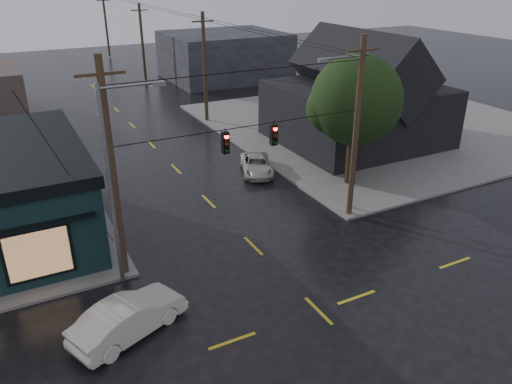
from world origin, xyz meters
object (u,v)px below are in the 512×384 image
corner_tree (356,101)px  utility_pole_ne (349,215)px  suv_silver (257,165)px  utility_pole_nw (126,274)px  sedan_cream (129,317)px

corner_tree → utility_pole_ne: corner_tree is taller
suv_silver → utility_pole_nw: bearing=-123.1°
utility_pole_nw → utility_pole_ne: 13.00m
corner_tree → suv_silver: 8.18m
corner_tree → utility_pole_ne: 7.30m
suv_silver → utility_pole_ne: bearing=-57.5°
utility_pole_ne → suv_silver: utility_pole_ne is taller
utility_pole_nw → suv_silver: bearing=36.2°
utility_pole_nw → utility_pole_ne: same height
utility_pole_ne → suv_silver: 8.45m
sedan_cream → utility_pole_ne: bearing=-95.9°
utility_pole_ne → suv_silver: (-1.73, 8.25, 0.60)m
corner_tree → sedan_cream: 19.11m
corner_tree → utility_pole_ne: bearing=-127.7°
corner_tree → utility_pole_nw: (-15.85, -3.68, -5.62)m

